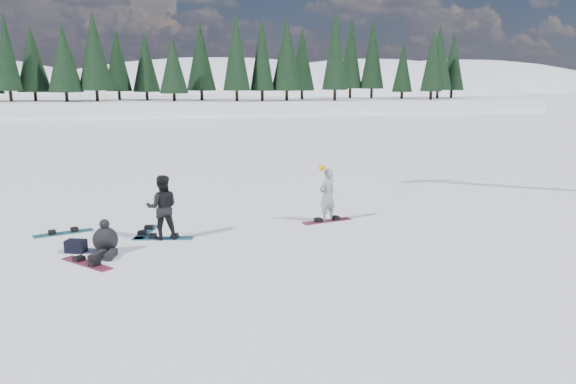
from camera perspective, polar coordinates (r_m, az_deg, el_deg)
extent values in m
plane|color=white|center=(14.62, -4.57, -4.67)|extent=(420.00, 420.00, 0.00)
cube|color=white|center=(69.13, -11.02, 7.01)|extent=(90.00, 14.00, 5.00)
ellipsoid|color=white|center=(215.85, -6.72, 6.36)|extent=(182.00, 140.00, 53.20)
ellipsoid|color=white|center=(228.94, 16.87, 6.43)|extent=(156.00, 120.00, 50.40)
ellipsoid|color=white|center=(175.99, 8.15, 5.93)|extent=(117.00, 90.00, 45.00)
cone|color=black|center=(71.02, -27.02, 11.16)|extent=(3.20, 3.20, 7.50)
cone|color=black|center=(70.32, -24.48, 11.39)|extent=(3.20, 3.20, 7.50)
cone|color=black|center=(69.76, -21.89, 11.59)|extent=(3.20, 3.20, 7.50)
cone|color=black|center=(69.34, -19.25, 11.78)|extent=(3.20, 3.20, 7.50)
cone|color=black|center=(69.07, -16.59, 11.94)|extent=(3.20, 3.20, 7.50)
cone|color=black|center=(68.94, -13.91, 12.08)|extent=(3.20, 3.20, 7.50)
cone|color=black|center=(68.95, -11.22, 12.19)|extent=(3.20, 3.20, 7.50)
cone|color=black|center=(69.11, -8.53, 12.28)|extent=(3.20, 3.20, 7.50)
cone|color=black|center=(69.42, -5.86, 12.34)|extent=(3.20, 3.20, 7.50)
cone|color=black|center=(69.87, -3.22, 12.37)|extent=(3.20, 3.20, 7.50)
cone|color=black|center=(70.45, -0.62, 12.38)|extent=(3.20, 3.20, 7.50)
cone|color=black|center=(71.18, 1.93, 12.37)|extent=(3.20, 3.20, 7.50)
cone|color=black|center=(72.03, 4.43, 12.33)|extent=(3.20, 3.20, 7.50)
cone|color=black|center=(73.01, 6.87, 12.27)|extent=(3.20, 3.20, 7.50)
cone|color=black|center=(74.12, 9.23, 12.19)|extent=(3.20, 3.20, 7.50)
cone|color=black|center=(75.34, 11.52, 12.10)|extent=(3.20, 3.20, 7.50)
cone|color=black|center=(76.67, 13.73, 11.99)|extent=(3.20, 3.20, 7.50)
cone|color=black|center=(78.11, 15.86, 11.86)|extent=(3.20, 3.20, 7.50)
cone|color=black|center=(79.65, 17.91, 11.73)|extent=(3.20, 3.20, 7.50)
imported|color=#9FA0A4|center=(16.08, 4.01, -0.33)|extent=(0.67, 0.59, 1.55)
sphere|color=#E39F0B|center=(15.76, 3.48, 2.49)|extent=(0.18, 0.18, 0.18)
imported|color=black|center=(14.63, -12.65, -1.53)|extent=(0.84, 0.67, 1.67)
ellipsoid|color=black|center=(13.94, -18.05, -4.62)|extent=(0.72, 0.67, 0.62)
sphere|color=black|center=(13.85, -18.15, -3.11)|extent=(0.23, 0.23, 0.23)
cube|color=black|center=(13.58, -17.54, -6.10)|extent=(0.27, 0.56, 0.16)
cube|color=black|center=(13.61, -18.78, -6.14)|extent=(0.40, 0.55, 0.16)
cube|color=black|center=(14.27, -20.75, -5.17)|extent=(0.53, 0.44, 0.30)
cube|color=#9A214A|center=(16.25, 3.97, -2.96)|extent=(1.52, 0.63, 0.03)
cube|color=#1A6792|center=(14.83, -12.52, -4.61)|extent=(1.53, 0.55, 0.03)
cube|color=#962041|center=(13.32, -19.76, -6.86)|extent=(1.21, 1.30, 0.03)
cube|color=teal|center=(16.10, -21.84, -3.90)|extent=(1.51, 0.73, 0.03)
cube|color=teal|center=(15.51, -14.25, -3.99)|extent=(0.69, 1.52, 0.03)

